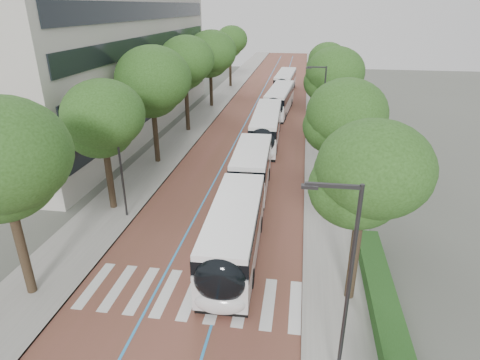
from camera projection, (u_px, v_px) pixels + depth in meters
The scene contains 20 objects.
ground at pixel (181, 309), 18.50m from camera, with size 160.00×160.00×0.00m, color #51544C.
road at pixel (265, 108), 54.73m from camera, with size 11.00×140.00×0.02m, color brown.
sidewalk_left at pixel (212, 106), 55.77m from camera, with size 4.00×140.00×0.12m, color gray.
sidewalk_right at pixel (321, 110), 53.65m from camera, with size 4.00×140.00×0.12m, color gray.
kerb_left at pixel (225, 106), 55.50m from camera, with size 0.20×140.00×0.14m, color gray.
kerb_right at pixel (307, 109), 53.92m from camera, with size 0.20×140.00×0.14m, color gray.
zebra_crossing at pixel (191, 295), 19.37m from camera, with size 10.55×3.60×0.01m.
lane_line_left at pixel (254, 108), 54.95m from camera, with size 0.12×126.00×0.01m, color #2A8BD5.
lane_line_right at pixel (277, 108), 54.50m from camera, with size 0.12×126.00×0.01m, color #2A8BD5.
office_building at pixel (79, 64), 43.81m from camera, with size 18.11×40.00×14.00m.
hedge at pixel (388, 322), 17.01m from camera, with size 1.20×14.00×0.80m, color #204518.
streetlight_near at pixel (344, 277), 12.93m from camera, with size 1.82×0.20×8.00m.
streetlight_far at pixel (321, 104), 35.57m from camera, with size 1.82×0.20×8.00m.
lamp_post_left at pixel (120, 158), 24.96m from camera, with size 0.14×0.14×8.00m, color #292A2C.
trees_left at pixel (178, 73), 39.90m from camera, with size 6.49×60.48×9.57m.
trees_right at pixel (334, 90), 36.17m from camera, with size 5.83×46.99×8.69m.
lead_bus at pixel (243, 202), 25.01m from camera, with size 3.05×18.46×3.20m.
bus_queued_0 at pixel (266, 128), 40.10m from camera, with size 2.84×12.46×3.20m.
bus_queued_1 at pixel (279, 101), 51.54m from camera, with size 3.27×12.53×3.20m.
bus_queued_2 at pixel (285, 83), 63.54m from camera, with size 3.04×12.49×3.20m.
Camera 1 is at (4.92, -13.99, 12.87)m, focal length 30.00 mm.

